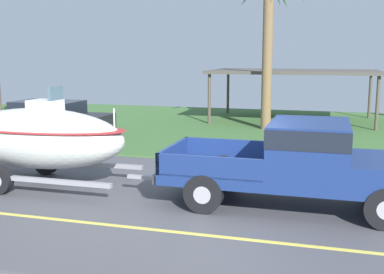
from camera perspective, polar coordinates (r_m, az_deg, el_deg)
The scene contains 6 objects.
ground at distance 18.45m, azimuth 9.19°, elevation -0.31°, with size 36.00×22.00×0.11m.
pickup_truck_towing at distance 10.25m, azimuth 13.50°, elevation -2.66°, with size 5.49×2.16×1.82m.
boat_on_trailer at distance 12.27m, azimuth -17.82°, elevation -0.08°, with size 5.78×2.13×2.44m.
parked_sedan_near at distance 19.72m, azimuth -16.28°, elevation 2.08°, with size 4.52×1.90×1.38m.
carport_awning at distance 23.32m, azimuth 12.03°, elevation 7.52°, with size 7.70×4.63×2.46m.
palm_tree_mid at distance 20.47m, azimuth 9.10°, elevation 14.85°, with size 3.08×3.17×6.97m.
Camera 1 is at (2.15, -9.66, 3.18)m, focal length 44.83 mm.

